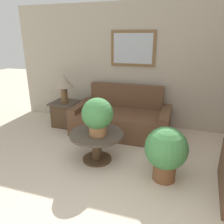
{
  "coord_description": "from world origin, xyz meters",
  "views": [
    {
      "loc": [
        0.56,
        -1.31,
        1.92
      ],
      "look_at": [
        -0.59,
        2.28,
        0.61
      ],
      "focal_mm": 35.0,
      "sensor_mm": 36.0,
      "label": 1
    }
  ],
  "objects_px": {
    "table_lamp": "(63,83)",
    "couch_main": "(122,119)",
    "potted_plant_floor": "(166,151)",
    "coffee_table": "(97,141)",
    "potted_plant_on_table": "(98,115)",
    "side_table": "(66,113)"
  },
  "relations": [
    {
      "from": "coffee_table",
      "to": "potted_plant_floor",
      "type": "relative_size",
      "value": 1.09
    },
    {
      "from": "coffee_table",
      "to": "table_lamp",
      "type": "xyz_separation_m",
      "value": [
        -1.22,
        1.17,
        0.63
      ]
    },
    {
      "from": "couch_main",
      "to": "side_table",
      "type": "bearing_deg",
      "value": -179.14
    },
    {
      "from": "potted_plant_on_table",
      "to": "potted_plant_floor",
      "type": "xyz_separation_m",
      "value": [
        1.05,
        -0.14,
        -0.35
      ]
    },
    {
      "from": "potted_plant_floor",
      "to": "side_table",
      "type": "bearing_deg",
      "value": 149.51
    },
    {
      "from": "couch_main",
      "to": "potted_plant_floor",
      "type": "xyz_separation_m",
      "value": [
        1.0,
        -1.38,
        0.15
      ]
    },
    {
      "from": "coffee_table",
      "to": "couch_main",
      "type": "bearing_deg",
      "value": 85.98
    },
    {
      "from": "table_lamp",
      "to": "coffee_table",
      "type": "bearing_deg",
      "value": -43.85
    },
    {
      "from": "potted_plant_on_table",
      "to": "potted_plant_floor",
      "type": "height_order",
      "value": "potted_plant_on_table"
    },
    {
      "from": "coffee_table",
      "to": "table_lamp",
      "type": "height_order",
      "value": "table_lamp"
    },
    {
      "from": "potted_plant_floor",
      "to": "coffee_table",
      "type": "bearing_deg",
      "value": 170.21
    },
    {
      "from": "potted_plant_on_table",
      "to": "potted_plant_floor",
      "type": "bearing_deg",
      "value": -7.76
    },
    {
      "from": "couch_main",
      "to": "potted_plant_floor",
      "type": "bearing_deg",
      "value": -53.9
    },
    {
      "from": "couch_main",
      "to": "table_lamp",
      "type": "distance_m",
      "value": 1.47
    },
    {
      "from": "coffee_table",
      "to": "side_table",
      "type": "relative_size",
      "value": 1.51
    },
    {
      "from": "coffee_table",
      "to": "potted_plant_on_table",
      "type": "relative_size",
      "value": 1.47
    },
    {
      "from": "couch_main",
      "to": "coffee_table",
      "type": "xyz_separation_m",
      "value": [
        -0.08,
        -1.19,
        0.05
      ]
    },
    {
      "from": "couch_main",
      "to": "potted_plant_on_table",
      "type": "bearing_deg",
      "value": -91.92
    },
    {
      "from": "table_lamp",
      "to": "couch_main",
      "type": "bearing_deg",
      "value": 0.86
    },
    {
      "from": "coffee_table",
      "to": "side_table",
      "type": "xyz_separation_m",
      "value": [
        -1.22,
        1.17,
        -0.07
      ]
    },
    {
      "from": "couch_main",
      "to": "coffee_table",
      "type": "bearing_deg",
      "value": -94.02
    },
    {
      "from": "side_table",
      "to": "potted_plant_floor",
      "type": "bearing_deg",
      "value": -30.49
    }
  ]
}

